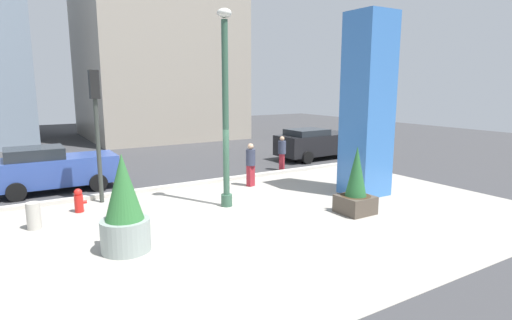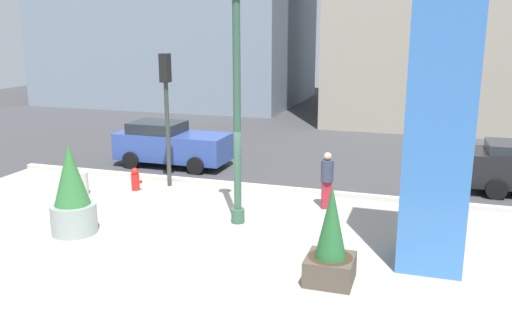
% 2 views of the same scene
% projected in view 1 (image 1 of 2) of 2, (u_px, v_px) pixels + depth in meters
% --- Properties ---
extents(ground_plane, '(60.00, 60.00, 0.00)m').
position_uv_depth(ground_plane, '(171.00, 183.00, 16.52)').
color(ground_plane, '#38383A').
extents(plaza_pavement, '(18.00, 10.00, 0.02)m').
position_uv_depth(plaza_pavement, '(247.00, 226.00, 11.51)').
color(plaza_pavement, '#9E998E').
rests_on(plaza_pavement, ground_plane).
extents(curb_strip, '(18.00, 0.24, 0.16)m').
position_uv_depth(curb_strip, '(179.00, 186.00, 15.77)').
color(curb_strip, '#B7B2A8').
rests_on(curb_strip, ground_plane).
extents(lamp_post, '(0.44, 0.44, 6.12)m').
position_uv_depth(lamp_post, '(225.00, 114.00, 12.87)').
color(lamp_post, '#335642').
rests_on(lamp_post, ground_plane).
extents(art_pillar_blue, '(1.36, 1.36, 6.31)m').
position_uv_depth(art_pillar_blue, '(367.00, 106.00, 14.37)').
color(art_pillar_blue, '#3870BC').
rests_on(art_pillar_blue, ground_plane).
extents(potted_plant_near_right, '(0.97, 0.97, 2.07)m').
position_uv_depth(potted_plant_near_right, '(356.00, 187.00, 12.52)').
color(potted_plant_near_right, '#4C4238').
rests_on(potted_plant_near_right, ground_plane).
extents(potted_plant_curbside, '(1.15, 1.15, 2.34)m').
position_uv_depth(potted_plant_curbside, '(124.00, 209.00, 9.62)').
color(potted_plant_curbside, gray).
rests_on(potted_plant_curbside, ground_plane).
extents(fire_hydrant, '(0.36, 0.26, 0.75)m').
position_uv_depth(fire_hydrant, '(79.00, 201.00, 12.69)').
color(fire_hydrant, red).
rests_on(fire_hydrant, ground_plane).
extents(concrete_bollard, '(0.36, 0.36, 0.75)m').
position_uv_depth(concrete_bollard, '(34.00, 216.00, 11.20)').
color(concrete_bollard, '#B2ADA3').
rests_on(concrete_bollard, ground_plane).
extents(traffic_light_corner, '(0.28, 0.42, 4.33)m').
position_uv_depth(traffic_light_corner, '(96.00, 114.00, 13.32)').
color(traffic_light_corner, '#333833').
rests_on(traffic_light_corner, ground_plane).
extents(car_intersection, '(4.27, 1.98, 1.66)m').
position_uv_depth(car_intersection, '(53.00, 169.00, 15.18)').
color(car_intersection, '#2D4793').
rests_on(car_intersection, ground_plane).
extents(car_curb_west, '(4.39, 2.10, 1.61)m').
position_uv_depth(car_curb_west, '(315.00, 143.00, 21.89)').
color(car_curb_west, black).
rests_on(car_curb_west, ground_plane).
extents(pedestrian_by_curb, '(0.51, 0.51, 1.58)m').
position_uv_depth(pedestrian_by_curb, '(282.00, 152.00, 18.86)').
color(pedestrian_by_curb, maroon).
rests_on(pedestrian_by_curb, ground_plane).
extents(pedestrian_on_sidewalk, '(0.45, 0.45, 1.68)m').
position_uv_depth(pedestrian_on_sidewalk, '(251.00, 163.00, 15.88)').
color(pedestrian_on_sidewalk, maroon).
rests_on(pedestrian_on_sidewalk, ground_plane).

